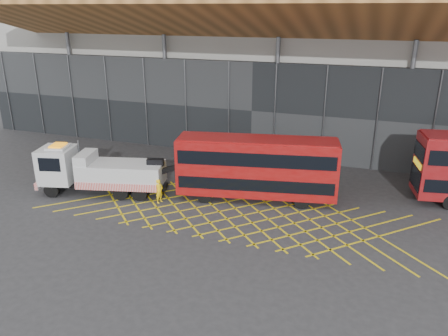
% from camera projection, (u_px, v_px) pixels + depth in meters
% --- Properties ---
extents(ground_plane, '(120.00, 120.00, 0.00)m').
position_uv_depth(ground_plane, '(173.00, 204.00, 28.63)').
color(ground_plane, '#2C2C2E').
extents(road_markings, '(24.76, 7.16, 0.01)m').
position_uv_depth(road_markings, '(231.00, 213.00, 27.38)').
color(road_markings, yellow).
rests_on(road_markings, ground_plane).
extents(construction_building, '(55.00, 23.97, 18.00)m').
position_uv_depth(construction_building, '(273.00, 43.00, 41.21)').
color(construction_building, '#969690').
rests_on(construction_building, ground_plane).
extents(recovery_truck, '(10.09, 4.37, 3.52)m').
position_uv_depth(recovery_truck, '(97.00, 171.00, 29.86)').
color(recovery_truck, black).
rests_on(recovery_truck, ground_plane).
extents(bus_towed, '(10.70, 4.40, 4.25)m').
position_uv_depth(bus_towed, '(256.00, 166.00, 28.65)').
color(bus_towed, maroon).
rests_on(bus_towed, ground_plane).
extents(worker, '(0.52, 0.67, 1.63)m').
position_uv_depth(worker, '(159.00, 191.00, 28.69)').
color(worker, yellow).
rests_on(worker, ground_plane).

